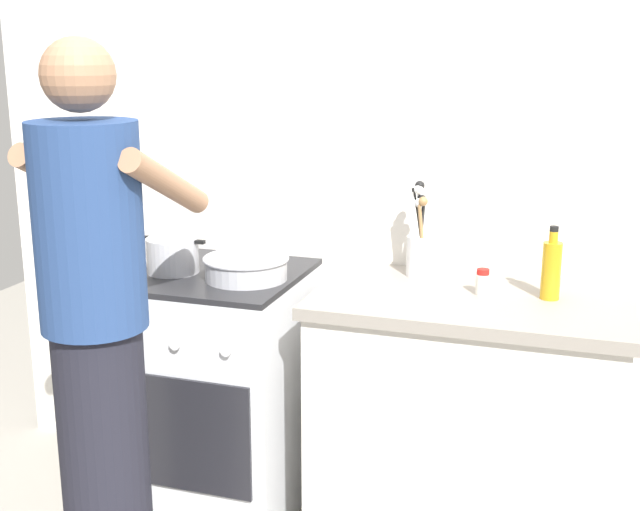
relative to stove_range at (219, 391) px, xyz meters
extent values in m
cube|color=silver|center=(0.55, 0.35, 0.80)|extent=(3.20, 0.10, 2.50)
cube|color=silver|center=(0.90, 0.00, -0.02)|extent=(0.96, 0.56, 0.86)
cube|color=gray|center=(0.90, 0.00, 0.43)|extent=(1.00, 0.60, 0.04)
cube|color=silver|center=(0.00, 0.00, -0.01)|extent=(0.60, 0.60, 0.88)
cube|color=#232326|center=(0.00, 0.00, 0.44)|extent=(0.60, 0.60, 0.02)
cube|color=black|center=(0.00, -0.30, -0.03)|extent=(0.51, 0.01, 0.40)
cylinder|color=silver|center=(-0.18, -0.31, 0.29)|extent=(0.04, 0.01, 0.04)
cylinder|color=silver|center=(0.00, -0.31, 0.29)|extent=(0.04, 0.01, 0.04)
cylinder|color=silver|center=(0.18, -0.31, 0.29)|extent=(0.04, 0.01, 0.04)
cylinder|color=#B2B2B7|center=(-0.14, -0.04, 0.51)|extent=(0.18, 0.18, 0.12)
cube|color=black|center=(-0.25, -0.04, 0.57)|extent=(0.04, 0.02, 0.01)
cube|color=black|center=(-0.03, -0.04, 0.57)|extent=(0.04, 0.02, 0.01)
cylinder|color=#B7B7BC|center=(0.14, -0.04, 0.49)|extent=(0.28, 0.28, 0.08)
torus|color=#B7B7BC|center=(0.14, -0.04, 0.52)|extent=(0.29, 0.29, 0.01)
cylinder|color=silver|center=(0.70, 0.19, 0.52)|extent=(0.10, 0.10, 0.14)
cylinder|color=black|center=(0.69, 0.17, 0.61)|extent=(0.06, 0.04, 0.30)
sphere|color=black|center=(0.69, 0.17, 0.77)|extent=(0.03, 0.03, 0.03)
cylinder|color=#9E7547|center=(0.70, 0.16, 0.59)|extent=(0.04, 0.02, 0.23)
sphere|color=#9E7547|center=(0.70, 0.16, 0.72)|extent=(0.03, 0.03, 0.03)
cylinder|color=black|center=(0.69, 0.19, 0.59)|extent=(0.02, 0.04, 0.23)
sphere|color=black|center=(0.69, 0.19, 0.72)|extent=(0.03, 0.03, 0.03)
cylinder|color=silver|center=(0.69, 0.17, 0.59)|extent=(0.06, 0.04, 0.22)
sphere|color=silver|center=(0.69, 0.17, 0.71)|extent=(0.03, 0.03, 0.03)
cylinder|color=white|center=(0.69, 0.16, 0.61)|extent=(0.06, 0.03, 0.28)
sphere|color=white|center=(0.69, 0.16, 0.76)|extent=(0.03, 0.03, 0.03)
cylinder|color=#B7BABF|center=(0.68, 0.18, 0.61)|extent=(0.02, 0.03, 0.30)
sphere|color=#B7BABF|center=(0.68, 0.18, 0.77)|extent=(0.03, 0.03, 0.03)
cylinder|color=silver|center=(0.93, 0.03, 0.48)|extent=(0.04, 0.04, 0.07)
cylinder|color=red|center=(0.93, 0.03, 0.53)|extent=(0.04, 0.04, 0.02)
cylinder|color=gold|center=(1.14, 0.05, 0.54)|extent=(0.06, 0.06, 0.18)
cylinder|color=gold|center=(1.14, 0.05, 0.65)|extent=(0.03, 0.03, 0.04)
cylinder|color=black|center=(1.14, 0.05, 0.68)|extent=(0.03, 0.03, 0.02)
cylinder|color=black|center=(-0.07, -0.63, 0.00)|extent=(0.26, 0.26, 0.90)
cylinder|color=navy|center=(-0.07, -0.63, 0.74)|extent=(0.30, 0.30, 0.58)
sphere|color=#A07254|center=(-0.07, -0.63, 1.15)|extent=(0.20, 0.20, 0.20)
cylinder|color=#A07254|center=(-0.24, -0.49, 0.85)|extent=(0.07, 0.41, 0.24)
cylinder|color=#A07254|center=(0.10, -0.49, 0.85)|extent=(0.07, 0.41, 0.24)
camera|label=1|loc=(1.23, -2.54, 1.22)|focal=46.25mm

